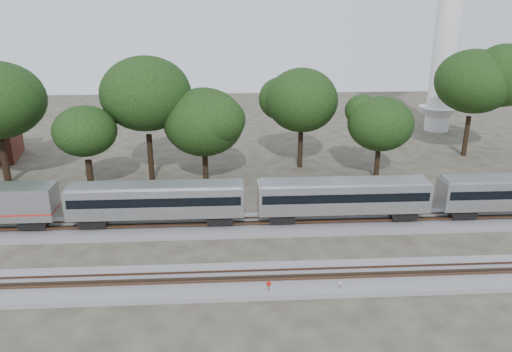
{
  "coord_description": "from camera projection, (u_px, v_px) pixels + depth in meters",
  "views": [
    {
      "loc": [
        -0.81,
        -37.05,
        20.15
      ],
      "look_at": [
        1.69,
        5.0,
        5.46
      ],
      "focal_mm": 35.0,
      "sensor_mm": 36.0,
      "label": 1
    }
  ],
  "objects": [
    {
      "name": "track_far",
      "position": [
        238.0,
        225.0,
        47.19
      ],
      "size": [
        160.0,
        5.0,
        0.73
      ],
      "color": "slate",
      "rests_on": "ground"
    },
    {
      "name": "tree_5",
      "position": [
        302.0,
        100.0,
        61.73
      ],
      "size": [
        8.85,
        8.85,
        12.48
      ],
      "color": "black",
      "rests_on": "ground"
    },
    {
      "name": "switch_stand_white",
      "position": [
        340.0,
        285.0,
        36.51
      ],
      "size": [
        0.27,
        0.06,
        0.86
      ],
      "rotation": [
        0.0,
        0.0,
        0.13
      ],
      "color": "#512D19",
      "rests_on": "ground"
    },
    {
      "name": "switch_lever",
      "position": [
        333.0,
        288.0,
        36.88
      ],
      "size": [
        0.58,
        0.47,
        0.3
      ],
      "primitive_type": "cube",
      "rotation": [
        0.0,
        0.0,
        0.39
      ],
      "color": "#512D19",
      "rests_on": "ground"
    },
    {
      "name": "tree_2",
      "position": [
        85.0,
        131.0,
        53.43
      ],
      "size": [
        7.23,
        7.23,
        10.19
      ],
      "color": "black",
      "rests_on": "ground"
    },
    {
      "name": "ground",
      "position": [
        239.0,
        258.0,
        41.6
      ],
      "size": [
        160.0,
        160.0,
        0.0
      ],
      "primitive_type": "plane",
      "color": "#383328",
      "rests_on": "ground"
    },
    {
      "name": "tree_4",
      "position": [
        204.0,
        122.0,
        56.79
      ],
      "size": [
        7.4,
        7.4,
        10.43
      ],
      "color": "black",
      "rests_on": "ground"
    },
    {
      "name": "switch_stand_red",
      "position": [
        269.0,
        287.0,
        36.03
      ],
      "size": [
        0.36,
        0.09,
        1.15
      ],
      "rotation": [
        0.0,
        0.0,
        -0.16
      ],
      "color": "#512D19",
      "rests_on": "ground"
    },
    {
      "name": "track_near",
      "position": [
        241.0,
        281.0,
        37.76
      ],
      "size": [
        160.0,
        5.0,
        0.73
      ],
      "color": "slate",
      "rests_on": "ground"
    },
    {
      "name": "tree_6",
      "position": [
        380.0,
        124.0,
        58.04
      ],
      "size": [
        6.9,
        6.9,
        9.72
      ],
      "color": "black",
      "rests_on": "ground"
    },
    {
      "name": "tree_3",
      "position": [
        146.0,
        94.0,
        56.58
      ],
      "size": [
        10.53,
        10.53,
        14.84
      ],
      "color": "black",
      "rests_on": "ground"
    },
    {
      "name": "tree_7",
      "position": [
        474.0,
        82.0,
        66.06
      ],
      "size": [
        10.42,
        10.42,
        14.68
      ],
      "color": "black",
      "rests_on": "ground"
    }
  ]
}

